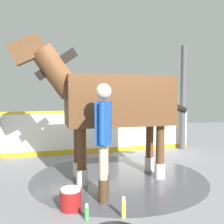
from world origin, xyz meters
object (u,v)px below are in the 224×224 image
at_px(wash_bucket, 71,199).
at_px(bottle_spray, 87,212).
at_px(handler, 104,132).
at_px(horse, 112,101).
at_px(bottle_shampoo, 123,208).

bearing_deg(wash_bucket, bottle_spray, -59.32).
bearing_deg(handler, wash_bucket, -140.16).
bearing_deg(horse, bottle_spray, 64.15).
distance_m(handler, bottle_spray, 1.17).
distance_m(bottle_shampoo, bottle_spray, 0.48).
height_order(horse, wash_bucket, horse).
bearing_deg(horse, wash_bucket, 52.08).
distance_m(handler, bottle_shampoo, 1.12).
distance_m(wash_bucket, bottle_spray, 0.40).
bearing_deg(bottle_shampoo, horse, 86.40).
distance_m(horse, handler, 1.11).
height_order(handler, bottle_shampoo, handler).
relative_size(horse, bottle_shampoo, 12.26).
xyz_separation_m(horse, wash_bucket, (-0.79, -1.26, -1.33)).
bearing_deg(wash_bucket, handler, 28.61).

